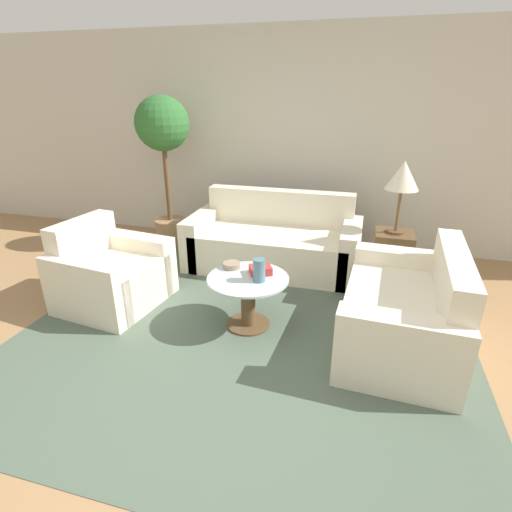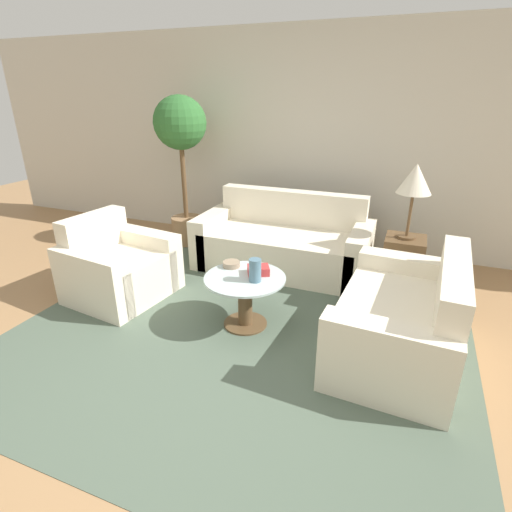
% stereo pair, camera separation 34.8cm
% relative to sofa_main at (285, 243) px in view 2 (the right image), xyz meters
% --- Properties ---
extents(ground_plane, '(14.00, 14.00, 0.00)m').
position_rel_sofa_main_xyz_m(ground_plane, '(0.07, -2.14, -0.27)').
color(ground_plane, '#9E754C').
extents(wall_back, '(10.00, 0.06, 2.60)m').
position_rel_sofa_main_xyz_m(wall_back, '(0.07, 0.87, 1.03)').
color(wall_back, beige).
rests_on(wall_back, ground_plane).
extents(rug, '(3.66, 3.50, 0.01)m').
position_rel_sofa_main_xyz_m(rug, '(0.08, -1.33, -0.27)').
color(rug, '#4C5B4C').
rests_on(rug, ground_plane).
extents(sofa_main, '(1.91, 0.88, 0.82)m').
position_rel_sofa_main_xyz_m(sofa_main, '(0.00, 0.00, 0.00)').
color(sofa_main, beige).
rests_on(sofa_main, ground_plane).
extents(armchair, '(0.92, 0.99, 0.79)m').
position_rel_sofa_main_xyz_m(armchair, '(-1.31, -1.27, 0.00)').
color(armchair, beige).
rests_on(armchair, ground_plane).
extents(loveseat, '(0.92, 1.45, 0.81)m').
position_rel_sofa_main_xyz_m(loveseat, '(1.37, -1.25, -0.00)').
color(loveseat, beige).
rests_on(loveseat, ground_plane).
extents(coffee_table, '(0.68, 0.68, 0.46)m').
position_rel_sofa_main_xyz_m(coffee_table, '(0.08, -1.33, 0.02)').
color(coffee_table, brown).
rests_on(coffee_table, ground_plane).
extents(side_table, '(0.38, 0.38, 0.55)m').
position_rel_sofa_main_xyz_m(side_table, '(1.28, -0.10, 0.00)').
color(side_table, brown).
rests_on(side_table, ground_plane).
extents(table_lamp, '(0.32, 0.32, 0.72)m').
position_rel_sofa_main_xyz_m(table_lamp, '(1.28, -0.10, 0.84)').
color(table_lamp, brown).
rests_on(table_lamp, side_table).
extents(potted_plant, '(0.64, 0.64, 1.85)m').
position_rel_sofa_main_xyz_m(potted_plant, '(-1.43, 0.25, 1.01)').
color(potted_plant, '#93704C').
rests_on(potted_plant, ground_plane).
extents(vase, '(0.10, 0.10, 0.19)m').
position_rel_sofa_main_xyz_m(vase, '(0.19, -1.36, 0.28)').
color(vase, slate).
rests_on(vase, coffee_table).
extents(bowl, '(0.15, 0.15, 0.05)m').
position_rel_sofa_main_xyz_m(bowl, '(-0.11, -1.18, 0.21)').
color(bowl, gray).
rests_on(bowl, coffee_table).
extents(book_stack, '(0.22, 0.21, 0.07)m').
position_rel_sofa_main_xyz_m(book_stack, '(0.16, -1.23, 0.22)').
color(book_stack, '#BC3333').
rests_on(book_stack, coffee_table).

